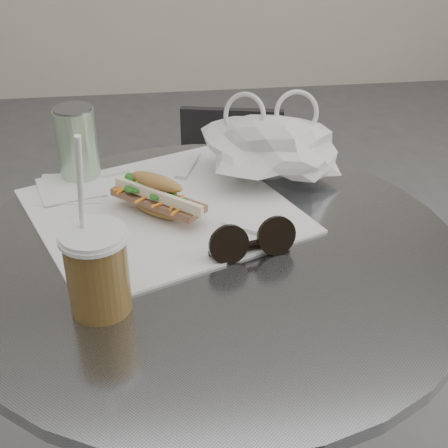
{
  "coord_description": "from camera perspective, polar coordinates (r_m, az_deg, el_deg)",
  "views": [
    {
      "loc": [
        -0.08,
        -0.58,
        1.26
      ],
      "look_at": [
        0.02,
        0.18,
        0.79
      ],
      "focal_mm": 50.0,
      "sensor_mm": 36.0,
      "label": 1
    }
  ],
  "objects": [
    {
      "name": "cafe_table",
      "position": [
        1.11,
        -0.99,
        -14.04
      ],
      "size": [
        0.76,
        0.76,
        0.74
      ],
      "color": "slate",
      "rests_on": "ground"
    },
    {
      "name": "chair_far",
      "position": [
        1.73,
        0.34,
        -2.43
      ],
      "size": [
        0.35,
        0.38,
        0.66
      ],
      "rotation": [
        0.0,
        0.0,
        2.93
      ],
      "color": "#2B2B2D",
      "rests_on": "ground"
    },
    {
      "name": "sandwich_paper",
      "position": [
        1.03,
        -5.67,
        1.26
      ],
      "size": [
        0.51,
        0.49,
        0.0
      ],
      "primitive_type": "cube",
      "rotation": [
        0.0,
        0.0,
        0.38
      ],
      "color": "white",
      "rests_on": "cafe_table"
    },
    {
      "name": "banh_mi",
      "position": [
        1.0,
        -6.08,
        2.52
      ],
      "size": [
        0.2,
        0.19,
        0.07
      ],
      "rotation": [
        0.0,
        0.0,
        -0.73
      ],
      "color": "#B38C43",
      "rests_on": "sandwich_paper"
    },
    {
      "name": "iced_coffee",
      "position": [
        0.8,
        -11.52,
        -4.11
      ],
      "size": [
        0.09,
        0.09,
        0.25
      ],
      "color": "brown",
      "rests_on": "cafe_table"
    },
    {
      "name": "sunglasses",
      "position": [
        0.91,
        2.58,
        -1.7
      ],
      "size": [
        0.13,
        0.05,
        0.06
      ],
      "rotation": [
        0.0,
        0.0,
        0.2
      ],
      "color": "black",
      "rests_on": "cafe_table"
    },
    {
      "name": "plastic_bag",
      "position": [
        1.11,
        4.36,
        6.72
      ],
      "size": [
        0.27,
        0.23,
        0.11
      ],
      "primitive_type": null,
      "rotation": [
        0.0,
        0.0,
        -0.29
      ],
      "color": "silver",
      "rests_on": "cafe_table"
    },
    {
      "name": "napkin_stack",
      "position": [
        1.12,
        -13.85,
        3.15
      ],
      "size": [
        0.13,
        0.13,
        0.01
      ],
      "color": "white",
      "rests_on": "cafe_table"
    },
    {
      "name": "drink_can",
      "position": [
        1.13,
        -13.28,
        7.11
      ],
      "size": [
        0.07,
        0.07,
        0.14
      ],
      "color": "#559256",
      "rests_on": "cafe_table"
    }
  ]
}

